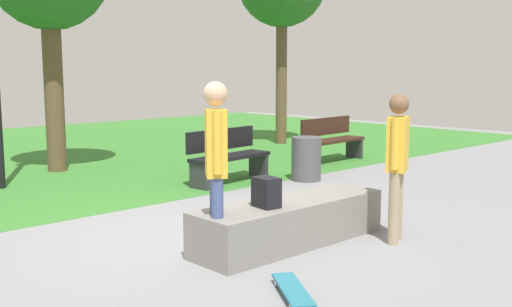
{
  "coord_description": "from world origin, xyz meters",
  "views": [
    {
      "loc": [
        -4.17,
        -5.6,
        1.96
      ],
      "look_at": [
        0.59,
        -0.52,
        0.96
      ],
      "focal_mm": 42.43,
      "sensor_mm": 36.0,
      "label": 1
    }
  ],
  "objects_px": {
    "skateboard_by_ledge": "(293,290)",
    "trash_bin": "(306,159)",
    "skater_watching": "(216,157)",
    "concrete_ledge": "(290,222)",
    "park_bench_far_right": "(227,155)",
    "backpack_on_ledge": "(266,192)",
    "park_bench_by_oak": "(331,139)",
    "skater_performing_trick": "(397,157)"
  },
  "relations": [
    {
      "from": "skater_performing_trick",
      "to": "trash_bin",
      "type": "relative_size",
      "value": 2.2
    },
    {
      "from": "skater_performing_trick",
      "to": "backpack_on_ledge",
      "type": "bearing_deg",
      "value": 151.99
    },
    {
      "from": "concrete_ledge",
      "to": "park_bench_by_oak",
      "type": "bearing_deg",
      "value": 35.62
    },
    {
      "from": "skater_watching",
      "to": "trash_bin",
      "type": "distance_m",
      "value": 4.72
    },
    {
      "from": "concrete_ledge",
      "to": "backpack_on_ledge",
      "type": "bearing_deg",
      "value": -173.74
    },
    {
      "from": "backpack_on_ledge",
      "to": "skateboard_by_ledge",
      "type": "height_order",
      "value": "backpack_on_ledge"
    },
    {
      "from": "backpack_on_ledge",
      "to": "park_bench_by_oak",
      "type": "bearing_deg",
      "value": -49.47
    },
    {
      "from": "skater_performing_trick",
      "to": "trash_bin",
      "type": "height_order",
      "value": "skater_performing_trick"
    },
    {
      "from": "skater_watching",
      "to": "skater_performing_trick",
      "type": "bearing_deg",
      "value": -22.5
    },
    {
      "from": "backpack_on_ledge",
      "to": "skater_performing_trick",
      "type": "bearing_deg",
      "value": -111.27
    },
    {
      "from": "skateboard_by_ledge",
      "to": "park_bench_far_right",
      "type": "height_order",
      "value": "park_bench_far_right"
    },
    {
      "from": "skater_watching",
      "to": "trash_bin",
      "type": "xyz_separation_m",
      "value": [
        4.0,
        2.42,
        -0.7
      ]
    },
    {
      "from": "concrete_ledge",
      "to": "park_bench_far_right",
      "type": "xyz_separation_m",
      "value": [
        1.85,
        3.25,
        0.23
      ]
    },
    {
      "from": "skater_watching",
      "to": "park_bench_by_oak",
      "type": "bearing_deg",
      "value": 30.37
    },
    {
      "from": "skateboard_by_ledge",
      "to": "park_bench_by_oak",
      "type": "distance_m",
      "value": 7.67
    },
    {
      "from": "concrete_ledge",
      "to": "skateboard_by_ledge",
      "type": "xyz_separation_m",
      "value": [
        -1.14,
        -1.11,
        -0.18
      ]
    },
    {
      "from": "backpack_on_ledge",
      "to": "park_bench_by_oak",
      "type": "height_order",
      "value": "park_bench_by_oak"
    },
    {
      "from": "park_bench_far_right",
      "to": "backpack_on_ledge",
      "type": "bearing_deg",
      "value": -124.51
    },
    {
      "from": "concrete_ledge",
      "to": "park_bench_by_oak",
      "type": "xyz_separation_m",
      "value": [
        4.94,
        3.54,
        0.23
      ]
    },
    {
      "from": "trash_bin",
      "to": "park_bench_by_oak",
      "type": "bearing_deg",
      "value": 28.78
    },
    {
      "from": "concrete_ledge",
      "to": "trash_bin",
      "type": "bearing_deg",
      "value": 39.6
    },
    {
      "from": "backpack_on_ledge",
      "to": "park_bench_far_right",
      "type": "height_order",
      "value": "park_bench_far_right"
    },
    {
      "from": "skater_watching",
      "to": "park_bench_far_right",
      "type": "distance_m",
      "value": 4.35
    },
    {
      "from": "park_bench_far_right",
      "to": "trash_bin",
      "type": "xyz_separation_m",
      "value": [
        1.13,
        -0.79,
        -0.1
      ]
    },
    {
      "from": "concrete_ledge",
      "to": "skater_watching",
      "type": "bearing_deg",
      "value": 177.39
    },
    {
      "from": "skateboard_by_ledge",
      "to": "park_bench_by_oak",
      "type": "bearing_deg",
      "value": 37.45
    },
    {
      "from": "concrete_ledge",
      "to": "skater_performing_trick",
      "type": "distance_m",
      "value": 1.39
    },
    {
      "from": "concrete_ledge",
      "to": "skater_performing_trick",
      "type": "height_order",
      "value": "skater_performing_trick"
    },
    {
      "from": "concrete_ledge",
      "to": "skater_performing_trick",
      "type": "bearing_deg",
      "value": -39.54
    },
    {
      "from": "concrete_ledge",
      "to": "trash_bin",
      "type": "distance_m",
      "value": 3.86
    },
    {
      "from": "skateboard_by_ledge",
      "to": "trash_bin",
      "type": "distance_m",
      "value": 5.46
    },
    {
      "from": "trash_bin",
      "to": "skater_performing_trick",
      "type": "bearing_deg",
      "value": -122.62
    },
    {
      "from": "park_bench_by_oak",
      "to": "trash_bin",
      "type": "height_order",
      "value": "park_bench_by_oak"
    },
    {
      "from": "skater_watching",
      "to": "trash_bin",
      "type": "height_order",
      "value": "skater_watching"
    },
    {
      "from": "skater_watching",
      "to": "skateboard_by_ledge",
      "type": "xyz_separation_m",
      "value": [
        -0.11,
        -1.16,
        -1.01
      ]
    },
    {
      "from": "concrete_ledge",
      "to": "skateboard_by_ledge",
      "type": "bearing_deg",
      "value": -135.58
    },
    {
      "from": "skateboard_by_ledge",
      "to": "park_bench_far_right",
      "type": "distance_m",
      "value": 5.31
    },
    {
      "from": "park_bench_by_oak",
      "to": "trash_bin",
      "type": "bearing_deg",
      "value": -151.22
    },
    {
      "from": "backpack_on_ledge",
      "to": "skateboard_by_ledge",
      "type": "bearing_deg",
      "value": 152.86
    },
    {
      "from": "skater_watching",
      "to": "skateboard_by_ledge",
      "type": "distance_m",
      "value": 1.55
    },
    {
      "from": "skateboard_by_ledge",
      "to": "trash_bin",
      "type": "height_order",
      "value": "trash_bin"
    },
    {
      "from": "backpack_on_ledge",
      "to": "skateboard_by_ledge",
      "type": "xyz_separation_m",
      "value": [
        -0.72,
        -1.07,
        -0.59
      ]
    }
  ]
}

